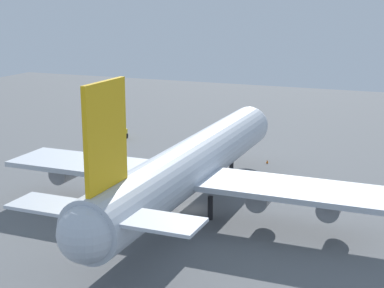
% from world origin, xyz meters
% --- Properties ---
extents(ground_plane, '(233.53, 233.53, 0.00)m').
position_xyz_m(ground_plane, '(0.00, 0.00, 0.00)').
color(ground_plane, slate).
extents(cargo_airplane, '(58.38, 50.80, 20.40)m').
position_xyz_m(cargo_airplane, '(-0.05, 0.00, 6.36)').
color(cargo_airplane, silver).
rests_on(cargo_airplane, ground_plane).
extents(baggage_tug, '(4.19, 2.76, 2.55)m').
position_xyz_m(baggage_tug, '(31.98, 28.98, 1.26)').
color(baggage_tug, yellow).
rests_on(baggage_tug, ground_plane).
extents(safety_cone_nose, '(0.43, 0.43, 0.61)m').
position_xyz_m(safety_cone_nose, '(26.27, -3.42, 0.30)').
color(safety_cone_nose, orange).
rests_on(safety_cone_nose, ground_plane).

